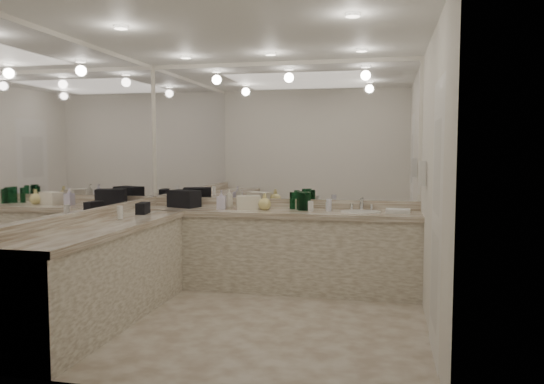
% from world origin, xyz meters
% --- Properties ---
extents(floor, '(3.20, 3.20, 0.00)m').
position_xyz_m(floor, '(0.00, 0.00, 0.00)').
color(floor, beige).
rests_on(floor, ground).
extents(ceiling, '(3.20, 3.20, 0.00)m').
position_xyz_m(ceiling, '(0.00, 0.00, 2.60)').
color(ceiling, white).
rests_on(ceiling, floor).
extents(wall_back, '(3.20, 0.02, 2.60)m').
position_xyz_m(wall_back, '(0.00, 1.50, 1.30)').
color(wall_back, silver).
rests_on(wall_back, floor).
extents(wall_left, '(0.02, 3.00, 2.60)m').
position_xyz_m(wall_left, '(-1.60, 0.00, 1.30)').
color(wall_left, silver).
rests_on(wall_left, floor).
extents(wall_right, '(0.02, 3.00, 2.60)m').
position_xyz_m(wall_right, '(1.60, 0.00, 1.30)').
color(wall_right, silver).
rests_on(wall_right, floor).
extents(vanity_back_base, '(3.20, 0.60, 0.84)m').
position_xyz_m(vanity_back_base, '(0.00, 1.20, 0.42)').
color(vanity_back_base, silver).
rests_on(vanity_back_base, floor).
extents(vanity_back_top, '(3.20, 0.64, 0.06)m').
position_xyz_m(vanity_back_top, '(0.00, 1.19, 0.87)').
color(vanity_back_top, beige).
rests_on(vanity_back_top, vanity_back_base).
extents(vanity_left_base, '(0.60, 2.40, 0.84)m').
position_xyz_m(vanity_left_base, '(-1.30, -0.30, 0.42)').
color(vanity_left_base, silver).
rests_on(vanity_left_base, floor).
extents(vanity_left_top, '(0.64, 2.42, 0.06)m').
position_xyz_m(vanity_left_top, '(-1.29, -0.30, 0.87)').
color(vanity_left_top, beige).
rests_on(vanity_left_top, vanity_left_base).
extents(backsplash_back, '(3.20, 0.04, 0.10)m').
position_xyz_m(backsplash_back, '(0.00, 1.48, 0.95)').
color(backsplash_back, beige).
rests_on(backsplash_back, vanity_back_top).
extents(backsplash_left, '(0.04, 3.00, 0.10)m').
position_xyz_m(backsplash_left, '(-1.58, 0.00, 0.95)').
color(backsplash_left, beige).
rests_on(backsplash_left, vanity_left_top).
extents(mirror_back, '(3.12, 0.01, 1.55)m').
position_xyz_m(mirror_back, '(0.00, 1.49, 1.77)').
color(mirror_back, white).
rests_on(mirror_back, wall_back).
extents(mirror_left, '(0.01, 2.92, 1.55)m').
position_xyz_m(mirror_left, '(-1.59, 0.00, 1.77)').
color(mirror_left, white).
rests_on(mirror_left, wall_left).
extents(sink, '(0.44, 0.44, 0.03)m').
position_xyz_m(sink, '(0.95, 1.20, 0.90)').
color(sink, white).
rests_on(sink, vanity_back_top).
extents(faucet, '(0.24, 0.16, 0.14)m').
position_xyz_m(faucet, '(0.95, 1.41, 0.97)').
color(faucet, silver).
rests_on(faucet, vanity_back_top).
extents(wall_phone, '(0.06, 0.10, 0.24)m').
position_xyz_m(wall_phone, '(1.56, 0.70, 1.35)').
color(wall_phone, white).
rests_on(wall_phone, wall_right).
extents(door, '(0.02, 0.82, 2.10)m').
position_xyz_m(door, '(1.59, -0.50, 1.05)').
color(door, white).
rests_on(door, wall_right).
extents(black_toiletry_bag, '(0.40, 0.32, 0.20)m').
position_xyz_m(black_toiletry_bag, '(-1.12, 1.26, 1.00)').
color(black_toiletry_bag, black).
rests_on(black_toiletry_bag, vanity_back_top).
extents(black_bag_spill, '(0.13, 0.23, 0.12)m').
position_xyz_m(black_bag_spill, '(-1.30, 0.56, 0.96)').
color(black_bag_spill, black).
rests_on(black_bag_spill, vanity_left_top).
extents(cream_cosmetic_case, '(0.31, 0.25, 0.16)m').
position_xyz_m(cream_cosmetic_case, '(-0.32, 1.22, 0.98)').
color(cream_cosmetic_case, beige).
rests_on(cream_cosmetic_case, vanity_back_top).
extents(hand_towel, '(0.27, 0.19, 0.04)m').
position_xyz_m(hand_towel, '(1.35, 1.21, 0.92)').
color(hand_towel, white).
rests_on(hand_towel, vanity_back_top).
extents(lotion_left, '(0.06, 0.06, 0.13)m').
position_xyz_m(lotion_left, '(-1.30, 0.06, 0.96)').
color(lotion_left, white).
rests_on(lotion_left, vanity_left_top).
extents(soap_bottle_a, '(0.11, 0.11, 0.22)m').
position_xyz_m(soap_bottle_a, '(-0.56, 1.28, 1.01)').
color(soap_bottle_a, silver).
rests_on(soap_bottle_a, vanity_back_top).
extents(soap_bottle_b, '(0.11, 0.11, 0.22)m').
position_xyz_m(soap_bottle_b, '(-0.62, 1.15, 1.01)').
color(soap_bottle_b, silver).
rests_on(soap_bottle_b, vanity_back_top).
extents(soap_bottle_c, '(0.17, 0.17, 0.19)m').
position_xyz_m(soap_bottle_c, '(-0.12, 1.19, 0.99)').
color(soap_bottle_c, '#DFCE7A').
rests_on(soap_bottle_c, vanity_back_top).
extents(green_bottle_0, '(0.06, 0.06, 0.19)m').
position_xyz_m(green_bottle_0, '(0.17, 1.34, 1.00)').
color(green_bottle_0, '#0F4C25').
rests_on(green_bottle_0, vanity_back_top).
extents(green_bottle_1, '(0.06, 0.06, 0.20)m').
position_xyz_m(green_bottle_1, '(0.35, 1.32, 1.00)').
color(green_bottle_1, '#0F4C25').
rests_on(green_bottle_1, vanity_back_top).
extents(green_bottle_2, '(0.07, 0.07, 0.21)m').
position_xyz_m(green_bottle_2, '(0.30, 1.21, 1.00)').
color(green_bottle_2, '#0F4C25').
rests_on(green_bottle_2, vanity_back_top).
extents(green_bottle_3, '(0.07, 0.07, 0.21)m').
position_xyz_m(green_bottle_3, '(0.26, 1.30, 1.00)').
color(green_bottle_3, '#0F4C25').
rests_on(green_bottle_3, vanity_back_top).
extents(green_bottle_4, '(0.07, 0.07, 0.18)m').
position_xyz_m(green_bottle_4, '(0.34, 1.20, 0.99)').
color(green_bottle_4, '#0F4C25').
rests_on(green_bottle_4, vanity_back_top).
extents(amenity_bottle_0, '(0.06, 0.06, 0.07)m').
position_xyz_m(amenity_bottle_0, '(-0.23, 1.28, 0.93)').
color(amenity_bottle_0, '#E57F66').
rests_on(amenity_bottle_0, vanity_back_top).
extents(amenity_bottle_1, '(0.06, 0.06, 0.12)m').
position_xyz_m(amenity_bottle_1, '(0.41, 1.15, 0.96)').
color(amenity_bottle_1, white).
rests_on(amenity_bottle_1, vanity_back_top).
extents(amenity_bottle_2, '(0.06, 0.06, 0.14)m').
position_xyz_m(amenity_bottle_2, '(0.60, 1.21, 0.97)').
color(amenity_bottle_2, silver).
rests_on(amenity_bottle_2, vanity_back_top).
extents(amenity_bottle_3, '(0.06, 0.06, 0.09)m').
position_xyz_m(amenity_bottle_3, '(0.58, 1.30, 0.95)').
color(amenity_bottle_3, white).
rests_on(amenity_bottle_3, vanity_back_top).
extents(amenity_bottle_4, '(0.04, 0.04, 0.15)m').
position_xyz_m(amenity_bottle_4, '(-1.02, 1.21, 0.97)').
color(amenity_bottle_4, silver).
rests_on(amenity_bottle_4, vanity_back_top).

